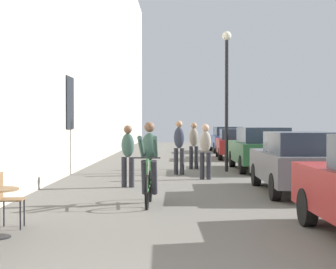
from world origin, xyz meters
name	(u,v)px	position (x,y,z in m)	size (l,w,h in m)	color
cafe_chair_mid_toward_wall	(7,196)	(-2.40, 4.86, 0.52)	(0.42, 0.42, 0.89)	black
cyclist_on_bicycle	(149,165)	(-0.27, 7.41, 0.81)	(0.52, 1.76, 1.74)	black
pedestrian_near	(128,152)	(-0.99, 10.29, 0.92)	(0.35, 0.26, 1.63)	#26262D
pedestrian_mid	(205,148)	(1.15, 12.28, 0.93)	(0.36, 0.27, 1.66)	#26262D
pedestrian_far	(179,144)	(0.37, 13.73, 1.00)	(0.35, 0.25, 1.77)	#26262D
pedestrian_furthest	(194,143)	(0.91, 15.87, 0.97)	(0.38, 0.30, 1.72)	#26262D
street_lamp	(227,83)	(2.03, 14.94, 3.11)	(0.32, 0.32, 4.90)	black
parked_car_second	(298,161)	(3.22, 9.21, 0.77)	(1.76, 4.15, 1.48)	#595960
parked_car_third	(260,148)	(3.27, 15.25, 0.80)	(1.89, 4.36, 1.54)	#23512D
parked_car_fourth	(235,143)	(3.06, 21.60, 0.74)	(1.81, 4.07, 1.43)	maroon
parked_car_fifth	(227,139)	(3.22, 27.57, 0.78)	(1.88, 4.26, 1.50)	#384C84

